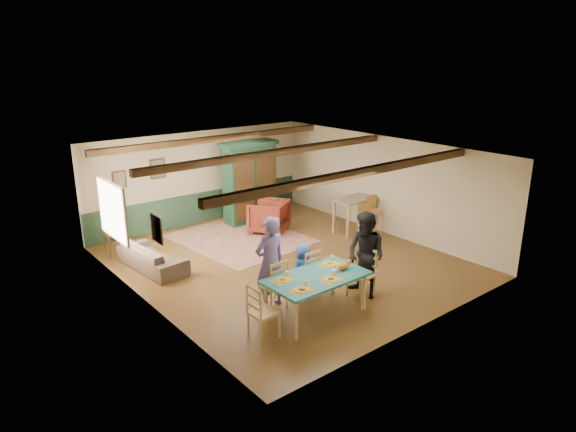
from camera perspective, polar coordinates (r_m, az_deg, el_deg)
floor at (r=12.49m, az=-0.36°, el=-5.07°), size 8.00×8.00×0.00m
wall_back at (r=15.27m, az=-9.77°, el=4.25°), size 7.00×0.02×2.70m
wall_left at (r=10.34m, az=-15.75°, el=-2.68°), size 0.02×8.00×2.70m
wall_right at (r=14.40m, az=10.63°, el=3.38°), size 0.02×8.00×2.70m
ceiling at (r=11.72m, az=-0.38°, el=7.20°), size 7.00×8.00×0.02m
wainscot_back at (r=15.48m, az=-9.56°, el=0.99°), size 6.95×0.03×0.90m
ceiling_beam_front at (r=10.07m, az=7.81°, el=4.78°), size 6.95×0.16×0.16m
ceiling_beam_mid at (r=12.04m, az=-1.57°, el=7.05°), size 6.95×0.16×0.16m
ceiling_beam_back at (r=14.17m, az=-8.03°, el=8.50°), size 6.95×0.16×0.16m
window_left at (r=11.81m, az=-19.01°, el=0.56°), size 0.06×1.60×1.30m
picture_left_wall at (r=9.70m, az=-14.36°, el=-1.41°), size 0.04×0.42×0.52m
picture_back_a at (r=14.58m, az=-14.27°, el=5.13°), size 0.45×0.04×0.55m
picture_back_b at (r=14.20m, az=-18.24°, el=3.84°), size 0.38×0.04×0.48m
dining_table at (r=9.90m, az=3.15°, el=-8.88°), size 1.97×1.11×0.82m
dining_chair_far_left at (r=10.14m, az=-1.69°, el=-7.51°), size 0.46×0.48×1.03m
dining_chair_far_right at (r=10.65m, az=2.03°, el=-6.24°), size 0.46×0.48×1.03m
dining_chair_end_left at (r=9.14m, az=-2.73°, el=-10.50°), size 0.48×0.46×1.03m
dining_chair_end_right at (r=10.67m, az=8.14°, el=-6.37°), size 0.48×0.46×1.03m
person_man at (r=10.03m, az=-2.02°, el=-5.17°), size 0.69×0.46×1.88m
person_woman at (r=10.59m, az=8.63°, el=-4.33°), size 0.69×0.88×1.79m
person_child at (r=10.69m, az=1.72°, el=-5.95°), size 0.54×0.35×1.09m
cat at (r=10.00m, az=6.15°, el=-5.49°), size 0.39×0.16×0.20m
place_setting_near_left at (r=9.16m, az=1.57°, el=-7.95°), size 0.44×0.33×0.11m
place_setting_near_center at (r=9.59m, az=4.78°, el=-6.76°), size 0.44×0.33×0.11m
place_setting_far_left at (r=9.53m, az=-0.59°, el=-6.86°), size 0.44×0.33×0.11m
place_setting_far_right at (r=10.26m, az=4.63°, el=-5.07°), size 0.44×0.33×0.11m
area_rug at (r=14.06m, az=-5.31°, el=-2.46°), size 3.18×3.67×0.01m
armoire at (r=15.17m, az=-4.30°, el=3.77°), size 1.70×0.69×2.39m
armchair at (r=14.39m, az=-2.17°, el=-0.04°), size 1.36×1.37×0.91m
sofa at (r=12.40m, az=-14.84°, el=-4.42°), size 0.98×2.06×0.58m
end_table at (r=13.52m, az=-18.58°, el=-2.84°), size 0.53×0.53×0.61m
table_lamp at (r=13.34m, az=-18.82°, el=-0.48°), size 0.34×0.34×0.56m
counter_table at (r=14.49m, az=7.30°, el=0.11°), size 1.21×0.73×0.99m
bar_stool_left at (r=13.64m, az=8.69°, el=-0.97°), size 0.38×0.42×1.03m
bar_stool_right at (r=14.30m, az=9.60°, el=0.01°), size 0.43×0.47×1.10m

